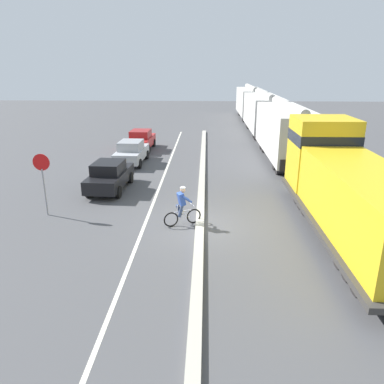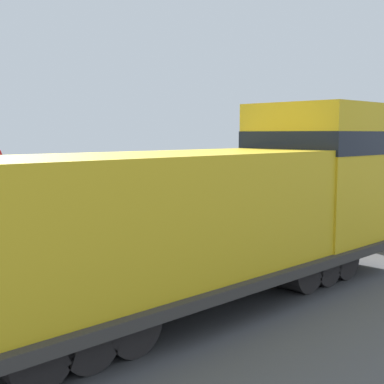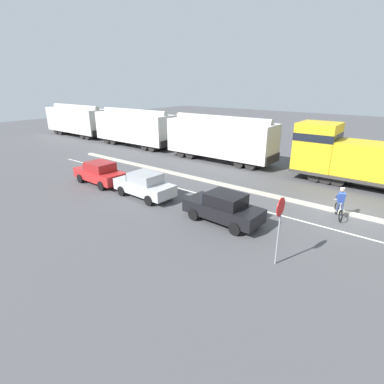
{
  "view_description": "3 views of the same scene",
  "coord_description": "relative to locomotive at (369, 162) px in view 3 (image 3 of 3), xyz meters",
  "views": [
    {
      "loc": [
        0.23,
        -14.87,
        6.56
      ],
      "look_at": [
        -0.4,
        1.63,
        0.97
      ],
      "focal_mm": 35.0,
      "sensor_mm": 36.0,
      "label": 1
    },
    {
      "loc": [
        13.36,
        -8.32,
        3.46
      ],
      "look_at": [
        2.3,
        2.51,
        1.77
      ],
      "focal_mm": 50.0,
      "sensor_mm": 36.0,
      "label": 2
    },
    {
      "loc": [
        -17.41,
        -2.79,
        6.95
      ],
      "look_at": [
        -4.73,
        7.04,
        1.07
      ],
      "focal_mm": 28.0,
      "sensor_mm": 36.0,
      "label": 3
    }
  ],
  "objects": [
    {
      "name": "ground_plane",
      "position": [
        -5.91,
        0.14,
        -1.8
      ],
      "size": [
        120.0,
        120.0,
        0.0
      ],
      "primitive_type": "plane",
      "color": "#4C4C4F"
    },
    {
      "name": "median_curb",
      "position": [
        -5.91,
        6.14,
        -1.72
      ],
      "size": [
        0.36,
        36.0,
        0.16
      ],
      "primitive_type": "cube",
      "color": "#B2AD9E",
      "rests_on": "ground"
    },
    {
      "name": "lane_stripe",
      "position": [
        -8.31,
        6.14,
        -1.79
      ],
      "size": [
        0.14,
        36.0,
        0.01
      ],
      "primitive_type": "cube",
      "color": "silver",
      "rests_on": "ground"
    },
    {
      "name": "locomotive",
      "position": [
        0.0,
        0.0,
        0.0
      ],
      "size": [
        3.1,
        11.61,
        4.2
      ],
      "color": "gold",
      "rests_on": "ground"
    },
    {
      "name": "hopper_car_lead",
      "position": [
        0.0,
        12.16,
        0.28
      ],
      "size": [
        2.9,
        10.6,
        4.18
      ],
      "color": "silver",
      "rests_on": "ground"
    },
    {
      "name": "hopper_car_middle",
      "position": [
        0.0,
        23.76,
        0.28
      ],
      "size": [
        2.9,
        10.6,
        4.18
      ],
      "color": "silver",
      "rests_on": "ground"
    },
    {
      "name": "hopper_car_trailing",
      "position": [
        0.0,
        35.36,
        0.28
      ],
      "size": [
        2.9,
        10.6,
        4.18
      ],
      "color": "beige",
      "rests_on": "ground"
    },
    {
      "name": "parked_car_black",
      "position": [
        -10.97,
        4.85,
        -0.98
      ],
      "size": [
        1.99,
        4.28,
        1.62
      ],
      "color": "black",
      "rests_on": "ground"
    },
    {
      "name": "parked_car_silver",
      "position": [
        -10.91,
        10.8,
        -0.98
      ],
      "size": [
        1.96,
        4.26,
        1.62
      ],
      "color": "#B7BABF",
      "rests_on": "ground"
    },
    {
      "name": "parked_car_red",
      "position": [
        -11.0,
        15.33,
        -0.98
      ],
      "size": [
        1.93,
        4.25,
        1.62
      ],
      "color": "red",
      "rests_on": "ground"
    },
    {
      "name": "cyclist",
      "position": [
        -6.68,
        0.16,
        -0.98
      ],
      "size": [
        1.58,
        0.79,
        1.71
      ],
      "color": "black",
      "rests_on": "ground"
    },
    {
      "name": "stop_sign",
      "position": [
        -12.98,
        1.08,
        0.23
      ],
      "size": [
        0.76,
        0.08,
        2.88
      ],
      "color": "gray",
      "rests_on": "ground"
    }
  ]
}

